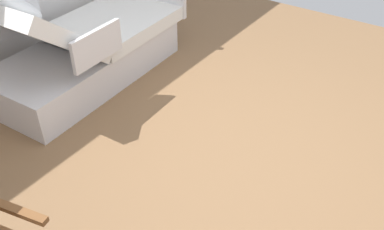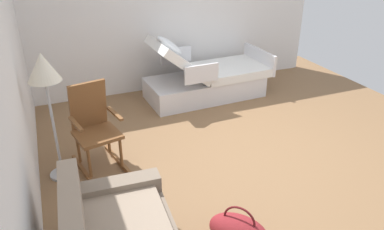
# 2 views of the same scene
# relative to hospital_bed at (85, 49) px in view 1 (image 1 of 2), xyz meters

# --- Properties ---
(ground_plane) EXTENTS (6.29, 6.29, 0.00)m
(ground_plane) POSITION_rel_hospital_bed_xyz_m (-1.84, 0.23, -0.32)
(ground_plane) COLOR olive
(hospital_bed) EXTENTS (1.07, 2.10, 1.18)m
(hospital_bed) POSITION_rel_hospital_bed_xyz_m (0.00, 0.00, 0.00)
(hospital_bed) COLOR silver
(hospital_bed) RESTS_ON ground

